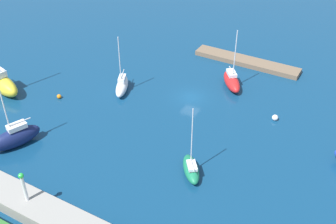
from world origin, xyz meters
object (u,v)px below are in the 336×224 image
pier_dock (247,62)px  sailboat_green_inner_mooring (191,169)px  harbor_beacon (23,185)px  mooring_buoy_orange (59,96)px  mooring_buoy_white (275,118)px  sailboat_navy_outer_mooring (15,137)px  sailboat_yellow_center_basin (2,84)px  sailboat_white_west_end (122,86)px  sailboat_red_lone_north (232,81)px

pier_dock → sailboat_green_inner_mooring: (-4.09, 28.88, 0.41)m
harbor_beacon → sailboat_green_inner_mooring: size_ratio=0.41×
mooring_buoy_orange → mooring_buoy_white: size_ratio=0.78×
pier_dock → sailboat_green_inner_mooring: sailboat_green_inner_mooring is taller
sailboat_green_inner_mooring → sailboat_navy_outer_mooring: (21.73, 6.32, 0.55)m
sailboat_green_inner_mooring → sailboat_yellow_center_basin: (32.93, -1.88, 0.77)m
sailboat_green_inner_mooring → mooring_buoy_orange: 24.99m
sailboat_green_inner_mooring → pier_dock: bearing=-29.5°
sailboat_white_west_end → sailboat_yellow_center_basin: bearing=-84.0°
sailboat_green_inner_mooring → mooring_buoy_white: sailboat_green_inner_mooring is taller
sailboat_red_lone_north → mooring_buoy_white: bearing=21.2°
sailboat_white_west_end → mooring_buoy_white: (-22.75, -4.18, -0.54)m
sailboat_white_west_end → sailboat_green_inner_mooring: size_ratio=1.00×
harbor_beacon → sailboat_green_inner_mooring: 18.55m
harbor_beacon → sailboat_yellow_center_basin: size_ratio=0.28×
harbor_beacon → sailboat_yellow_center_basin: (20.52, -15.36, -2.13)m
sailboat_navy_outer_mooring → sailboat_red_lone_north: (-18.30, -26.88, -0.30)m
sailboat_red_lone_north → mooring_buoy_white: 10.16m
mooring_buoy_orange → mooring_buoy_white: bearing=-160.5°
sailboat_navy_outer_mooring → mooring_buoy_white: bearing=150.7°
sailboat_green_inner_mooring → mooring_buoy_white: bearing=-56.5°
pier_dock → sailboat_navy_outer_mooring: sailboat_navy_outer_mooring is taller
harbor_beacon → mooring_buoy_white: (-17.66, -28.79, -3.29)m
harbor_beacon → sailboat_red_lone_north: (-8.98, -34.04, -2.65)m
harbor_beacon → pier_dock: bearing=-101.1°
sailboat_yellow_center_basin → mooring_buoy_white: size_ratio=15.92×
harbor_beacon → sailboat_red_lone_north: 35.30m
mooring_buoy_orange → sailboat_green_inner_mooring: bearing=169.0°
sailboat_red_lone_north → sailboat_white_west_end: bearing=-93.9°
sailboat_white_west_end → sailboat_green_inner_mooring: sailboat_white_west_end is taller
sailboat_yellow_center_basin → mooring_buoy_white: (-38.18, -13.43, -1.15)m
mooring_buoy_white → sailboat_red_lone_north: bearing=-31.2°
harbor_beacon → sailboat_green_inner_mooring: (-12.42, -13.48, -2.91)m
pier_dock → sailboat_yellow_center_basin: sailboat_yellow_center_basin is taller
pier_dock → sailboat_green_inner_mooring: 29.17m
mooring_buoy_orange → sailboat_white_west_end: bearing=-137.8°
sailboat_red_lone_north → sailboat_navy_outer_mooring: bearing=-71.9°
sailboat_green_inner_mooring → sailboat_navy_outer_mooring: 22.64m
sailboat_white_west_end → sailboat_navy_outer_mooring: bearing=-38.6°
sailboat_green_inner_mooring → mooring_buoy_orange: bearing=41.4°
harbor_beacon → mooring_buoy_orange: bearing=-56.4°
mooring_buoy_orange → pier_dock: bearing=-130.3°
pier_dock → sailboat_red_lone_north: 8.37m
sailboat_yellow_center_basin → mooring_buoy_orange: size_ratio=20.32×
pier_dock → sailboat_yellow_center_basin: (28.84, 26.99, 1.18)m
harbor_beacon → sailboat_navy_outer_mooring: sailboat_navy_outer_mooring is taller
sailboat_white_west_end → sailboat_yellow_center_basin: size_ratio=0.68×
harbor_beacon → sailboat_green_inner_mooring: bearing=-132.6°
sailboat_white_west_end → sailboat_red_lone_north: sailboat_red_lone_north is taller
mooring_buoy_white → sailboat_white_west_end: bearing=10.4°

